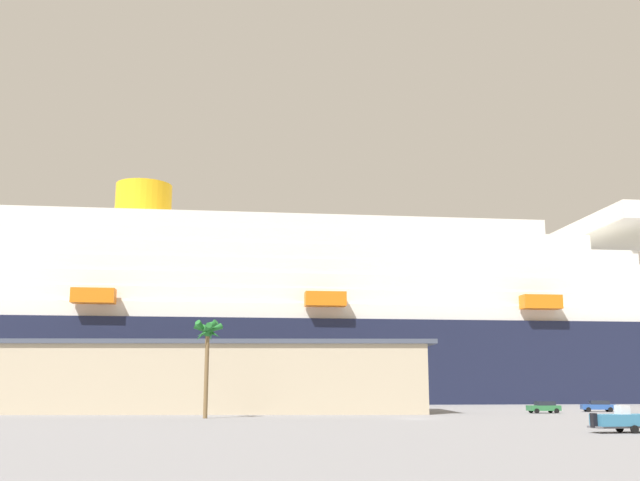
% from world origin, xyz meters
% --- Properties ---
extents(ground_plane, '(600.00, 600.00, 0.00)m').
position_xyz_m(ground_plane, '(0.00, 30.00, 0.00)').
color(ground_plane, gray).
extents(cruise_ship, '(297.81, 52.78, 56.06)m').
position_xyz_m(cruise_ship, '(-6.21, 75.60, 15.80)').
color(cruise_ship, '#191E38').
rests_on(cruise_ship, ground_plane).
extents(terminal_building, '(67.25, 22.14, 9.66)m').
position_xyz_m(terminal_building, '(-27.88, 21.53, 4.85)').
color(terminal_building, '#B7A88C').
rests_on(terminal_building, ground_plane).
extents(small_boat_on_trailer, '(8.31, 2.96, 2.15)m').
position_xyz_m(small_boat_on_trailer, '(13.43, -25.40, 0.96)').
color(small_boat_on_trailer, '#595960').
rests_on(small_boat_on_trailer, ground_plane).
extents(palm_tree, '(3.52, 3.62, 11.26)m').
position_xyz_m(palm_tree, '(-23.91, 2.20, 9.13)').
color(palm_tree, brown).
rests_on(palm_tree, ground_plane).
extents(parked_car_green_wagon, '(4.39, 2.40, 1.58)m').
position_xyz_m(parked_car_green_wagon, '(20.48, 16.03, 0.83)').
color(parked_car_green_wagon, '#2D723F').
rests_on(parked_car_green_wagon, ground_plane).
extents(parked_car_blue_suv, '(4.80, 2.69, 1.58)m').
position_xyz_m(parked_car_blue_suv, '(30.05, 20.75, 0.83)').
color(parked_car_blue_suv, '#264C99').
rests_on(parked_car_blue_suv, ground_plane).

